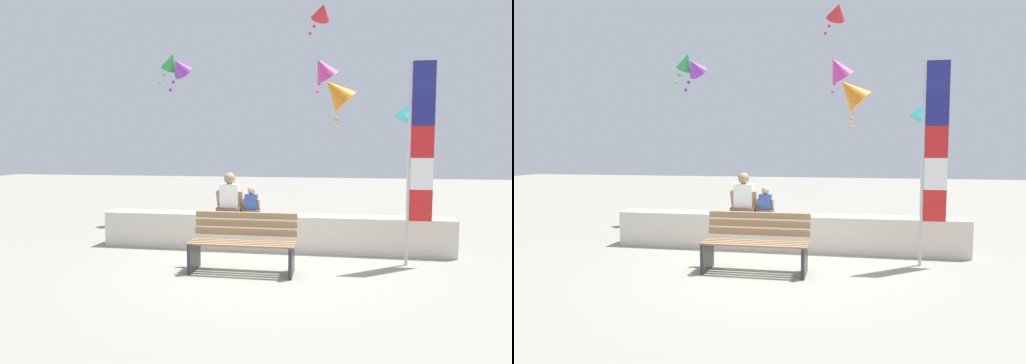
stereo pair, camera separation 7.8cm
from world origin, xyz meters
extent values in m
plane|color=gray|center=(0.00, 0.00, 0.00)|extent=(40.00, 40.00, 0.00)
cube|color=beige|center=(0.00, 1.04, 0.33)|extent=(6.40, 0.47, 0.65)
cube|color=#9D7659|center=(-0.25, -0.69, 0.45)|extent=(1.63, 0.08, 0.03)
cube|color=#987949|center=(-0.25, -0.58, 0.45)|extent=(1.63, 0.08, 0.03)
cube|color=#A17552|center=(-0.25, -0.47, 0.45)|extent=(1.63, 0.08, 0.03)
cube|color=#9C7D4E|center=(-0.25, -0.36, 0.45)|extent=(1.63, 0.08, 0.03)
cube|color=#A67C53|center=(-0.25, -0.25, 0.57)|extent=(1.63, 0.06, 0.10)
cube|color=#9F7950|center=(-0.25, -0.23, 0.70)|extent=(1.63, 0.06, 0.10)
cube|color=#997D4F|center=(-0.25, -0.20, 0.83)|extent=(1.63, 0.06, 0.10)
cube|color=#2D2D33|center=(-1.01, -0.52, 0.23)|extent=(0.05, 0.53, 0.45)
cube|color=#2D2D33|center=(0.50, -0.53, 0.23)|extent=(0.05, 0.53, 0.45)
cube|color=brown|center=(-0.80, 1.06, 0.72)|extent=(0.45, 0.37, 0.12)
cube|color=white|center=(-0.80, 1.06, 0.99)|extent=(0.35, 0.23, 0.43)
cylinder|color=#9A7451|center=(-1.02, 1.04, 0.94)|extent=(0.07, 0.17, 0.31)
cylinder|color=#9A7451|center=(-0.58, 1.04, 0.94)|extent=(0.07, 0.17, 0.31)
sphere|color=#9A7451|center=(-0.80, 1.06, 1.32)|extent=(0.22, 0.22, 0.22)
cube|color=brown|center=(-0.39, 1.06, 0.70)|extent=(0.30, 0.25, 0.08)
cube|color=#34589C|center=(-0.39, 1.06, 0.88)|extent=(0.23, 0.15, 0.29)
cylinder|color=tan|center=(-0.53, 1.05, 0.85)|extent=(0.05, 0.12, 0.21)
cylinder|color=tan|center=(-0.25, 1.05, 0.85)|extent=(0.05, 0.12, 0.21)
sphere|color=tan|center=(-0.39, 1.06, 1.10)|extent=(0.14, 0.14, 0.14)
cylinder|color=#B7B7BC|center=(2.28, 0.33, 1.62)|extent=(0.05, 0.05, 3.24)
cube|color=red|center=(2.48, 0.33, 0.97)|extent=(0.35, 0.02, 0.50)
cube|color=white|center=(2.48, 0.33, 1.48)|extent=(0.35, 0.02, 0.50)
cube|color=red|center=(2.48, 0.33, 1.98)|extent=(0.35, 0.02, 0.50)
cube|color=navy|center=(2.48, 0.33, 2.49)|extent=(0.35, 0.02, 0.50)
cube|color=navy|center=(2.48, 0.33, 2.99)|extent=(0.35, 0.02, 0.50)
cone|color=green|center=(-2.83, 3.54, 3.99)|extent=(0.69, 0.67, 0.55)
sphere|color=#40C94D|center=(-2.90, 3.47, 3.81)|extent=(0.08, 0.08, 0.08)
sphere|color=#40C94D|center=(-2.97, 3.39, 3.63)|extent=(0.08, 0.08, 0.08)
sphere|color=#40C94D|center=(-3.03, 3.32, 3.45)|extent=(0.08, 0.08, 0.08)
cone|color=red|center=(0.81, 4.21, 5.19)|extent=(0.65, 0.73, 0.59)
sphere|color=red|center=(0.72, 4.18, 5.01)|extent=(0.08, 0.08, 0.08)
sphere|color=red|center=(0.62, 4.14, 4.83)|extent=(0.08, 0.08, 0.08)
sphere|color=red|center=(0.53, 4.11, 4.65)|extent=(0.08, 0.08, 0.08)
cone|color=teal|center=(2.67, 2.26, 2.64)|extent=(0.82, 0.71, 0.68)
sphere|color=teal|center=(2.68, 2.16, 2.46)|extent=(0.08, 0.08, 0.08)
sphere|color=teal|center=(2.70, 2.07, 2.28)|extent=(0.08, 0.08, 0.08)
sphere|color=teal|center=(2.72, 1.97, 2.10)|extent=(0.08, 0.08, 0.08)
sphere|color=teal|center=(2.74, 1.87, 1.92)|extent=(0.08, 0.08, 0.08)
cone|color=purple|center=(-2.57, 3.40, 3.83)|extent=(0.67, 0.72, 0.59)
sphere|color=purple|center=(-2.66, 3.44, 3.65)|extent=(0.08, 0.08, 0.08)
sphere|color=purple|center=(-2.76, 3.48, 3.47)|extent=(0.08, 0.08, 0.08)
sphere|color=purple|center=(-2.85, 3.52, 3.29)|extent=(0.08, 0.08, 0.08)
cone|color=orange|center=(1.16, 2.38, 3.04)|extent=(0.85, 0.60, 0.83)
sphere|color=orange|center=(1.17, 2.48, 2.86)|extent=(0.08, 0.08, 0.08)
sphere|color=orange|center=(1.17, 2.58, 2.68)|extent=(0.08, 0.08, 0.08)
sphere|color=orange|center=(1.17, 2.68, 2.50)|extent=(0.08, 0.08, 0.08)
sphere|color=orange|center=(1.18, 2.78, 2.32)|extent=(0.08, 0.08, 0.08)
cone|color=#DB3D9E|center=(0.85, 4.01, 3.80)|extent=(0.95, 0.87, 0.75)
sphere|color=#F24297|center=(0.80, 4.10, 3.62)|extent=(0.08, 0.08, 0.08)
sphere|color=#F24297|center=(0.76, 4.19, 3.44)|extent=(0.08, 0.08, 0.08)
sphere|color=#F24297|center=(0.71, 4.28, 3.26)|extent=(0.08, 0.08, 0.08)
camera|label=1|loc=(1.04, -6.94, 1.92)|focal=30.85mm
camera|label=2|loc=(1.11, -6.92, 1.92)|focal=30.85mm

